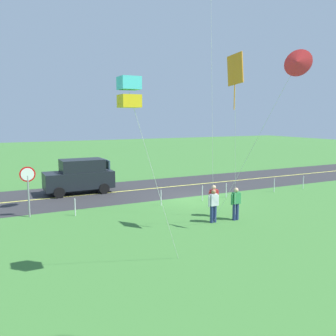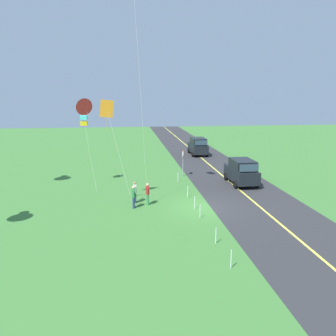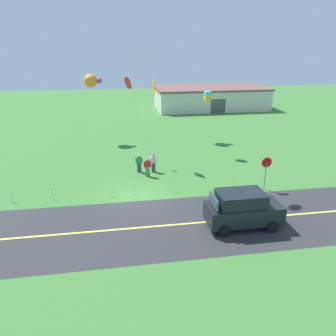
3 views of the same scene
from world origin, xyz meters
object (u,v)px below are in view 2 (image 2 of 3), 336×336
object	(u,v)px
stop_sign	(183,158)
car_parked_east_far	(198,146)
person_adult_near	(133,196)
person_adult_companion	(148,193)
person_child_watcher	(135,191)
kite_red_low	(107,110)
car_suv_foreground	(242,171)
kite_yellow_high	(84,107)
kite_green_far	(84,121)

from	to	relation	value
stop_sign	car_parked_east_far	bearing A→B (deg)	-19.08
person_adult_near	person_adult_companion	size ratio (longest dim) A/B	1.00
stop_sign	person_child_watcher	distance (m)	9.20
person_adult_near	car_parked_east_far	bearing A→B (deg)	-156.55
person_child_watcher	kite_red_low	bearing A→B (deg)	23.24
car_suv_foreground	person_child_watcher	xyz separation A→B (m)	(-4.15, 9.55, -0.29)
car_suv_foreground	kite_red_low	distance (m)	13.24
car_parked_east_far	kite_yellow_high	bearing A→B (deg)	150.01
car_parked_east_far	person_child_watcher	distance (m)	21.05
person_adult_near	kite_green_far	distance (m)	9.23
person_adult_near	kite_yellow_high	bearing A→B (deg)	-34.19
stop_sign	person_adult_near	world-z (taller)	stop_sign
kite_red_low	kite_yellow_high	distance (m)	2.40
kite_red_low	person_adult_near	bearing A→B (deg)	-131.87
kite_green_far	person_child_watcher	bearing A→B (deg)	-144.20
car_parked_east_far	kite_red_low	xyz separation A→B (m)	(-18.81, 10.64, 5.59)
kite_yellow_high	person_adult_near	bearing A→B (deg)	-81.44
person_adult_near	kite_yellow_high	distance (m)	6.92
car_parked_east_far	stop_sign	xyz separation A→B (m)	(-11.38, 3.93, 0.65)
car_parked_east_far	kite_yellow_high	distance (m)	24.70
person_child_watcher	car_parked_east_far	bearing A→B (deg)	-82.05
car_suv_foreground	stop_sign	bearing A→B (deg)	52.51
stop_sign	person_adult_companion	size ratio (longest dim) A/B	1.60
person_adult_near	kite_green_far	xyz separation A→B (m)	(6.85, 3.93, 4.78)
car_suv_foreground	car_parked_east_far	bearing A→B (deg)	2.81
kite_yellow_high	kite_green_far	size ratio (longest dim) A/B	1.26
person_adult_companion	kite_red_low	xyz separation A→B (m)	(0.91, 2.72, 5.87)
person_adult_near	kite_green_far	bearing A→B (deg)	-102.90
kite_red_low	kite_green_far	xyz separation A→B (m)	(5.34, 2.25, -1.10)
person_adult_companion	person_child_watcher	bearing A→B (deg)	-70.06
stop_sign	kite_red_low	distance (m)	11.16
stop_sign	kite_yellow_high	bearing A→B (deg)	139.40
kite_green_far	person_adult_companion	bearing A→B (deg)	-141.54
car_suv_foreground	person_adult_companion	world-z (taller)	car_suv_foreground
car_suv_foreground	kite_yellow_high	size ratio (longest dim) A/B	0.58
person_adult_near	kite_green_far	world-z (taller)	kite_green_far
person_adult_near	kite_green_far	size ratio (longest dim) A/B	0.26
person_adult_companion	person_child_watcher	distance (m)	1.08
car_suv_foreground	person_child_watcher	distance (m)	10.42
person_child_watcher	kite_green_far	distance (m)	8.45
stop_sign	kite_red_low	size ratio (longest dim) A/B	0.34
stop_sign	person_adult_near	xyz separation A→B (m)	(-8.94, 5.03, -0.94)
person_child_watcher	kite_green_far	world-z (taller)	kite_green_far
car_suv_foreground	kite_green_far	distance (m)	14.42
car_parked_east_far	stop_sign	distance (m)	12.05
person_adult_companion	kite_green_far	size ratio (longest dim) A/B	0.26
car_parked_east_far	person_adult_near	bearing A→B (deg)	156.20
person_child_watcher	kite_green_far	size ratio (longest dim) A/B	0.26
kite_red_low	stop_sign	bearing A→B (deg)	-42.08
car_parked_east_far	person_adult_companion	size ratio (longest dim) A/B	2.75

